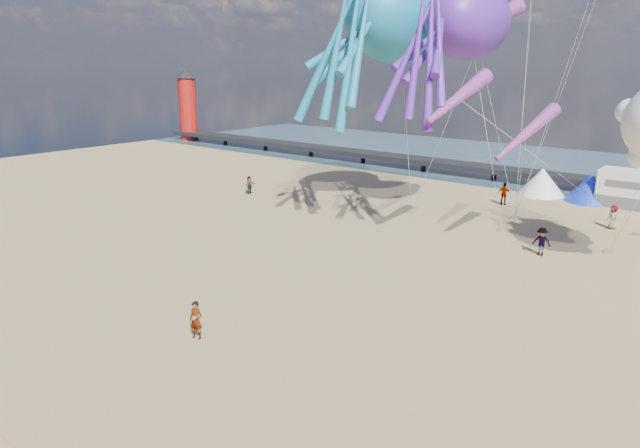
# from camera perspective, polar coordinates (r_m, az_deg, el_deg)

# --- Properties ---
(ground) EXTENTS (120.00, 120.00, 0.00)m
(ground) POSITION_cam_1_polar(r_m,az_deg,el_deg) (20.92, -12.01, -17.44)
(ground) COLOR tan
(ground) RESTS_ON ground
(water) EXTENTS (120.00, 120.00, 0.00)m
(water) POSITION_cam_1_polar(r_m,az_deg,el_deg) (68.02, 26.84, 4.61)
(water) COLOR #314B5E
(water) RESTS_ON ground
(pier) EXTENTS (60.00, 3.00, 0.50)m
(pier) POSITION_cam_1_polar(r_m,az_deg,el_deg) (69.65, 1.62, 7.37)
(pier) COLOR black
(pier) RESTS_ON ground
(lighthouse) EXTENTS (2.60, 2.60, 9.00)m
(lighthouse) POSITION_cam_1_polar(r_m,az_deg,el_deg) (89.03, -13.06, 11.11)
(lighthouse) COLOR #A5140F
(lighthouse) RESTS_ON ground
(tent_white) EXTENTS (4.00, 4.00, 2.40)m
(tent_white) POSITION_cam_1_polar(r_m,az_deg,el_deg) (54.02, 21.30, 3.98)
(tent_white) COLOR white
(tent_white) RESTS_ON ground
(tent_blue) EXTENTS (4.00, 4.00, 2.40)m
(tent_blue) POSITION_cam_1_polar(r_m,az_deg,el_deg) (52.98, 25.39, 3.31)
(tent_blue) COLOR #1933CC
(tent_blue) RESTS_ON ground
(standing_person) EXTENTS (0.70, 0.56, 1.68)m
(standing_person) POSITION_cam_1_polar(r_m,az_deg,el_deg) (25.04, -12.30, -9.38)
(standing_person) COLOR tan
(standing_person) RESTS_ON ground
(beachgoer_0) EXTENTS (0.75, 0.70, 1.73)m
(beachgoer_0) POSITION_cam_1_polar(r_m,az_deg,el_deg) (45.05, 27.28, 0.63)
(beachgoer_0) COLOR #7F6659
(beachgoer_0) RESTS_ON ground
(beachgoer_2) EXTENTS (0.88, 0.71, 1.75)m
(beachgoer_2) POSITION_cam_1_polar(r_m,az_deg,el_deg) (37.04, 21.28, -1.66)
(beachgoer_2) COLOR #7F6659
(beachgoer_2) RESTS_ON ground
(beachgoer_3) EXTENTS (1.25, 0.79, 1.85)m
(beachgoer_3) POSITION_cam_1_polar(r_m,az_deg,el_deg) (49.15, 17.94, 2.87)
(beachgoer_3) COLOR #7F6659
(beachgoer_3) RESTS_ON ground
(beachgoer_4) EXTENTS (0.57, 0.99, 1.58)m
(beachgoer_4) POSITION_cam_1_polar(r_m,az_deg,el_deg) (51.26, -7.04, 3.90)
(beachgoer_4) COLOR #7F6659
(beachgoer_4) RESTS_ON ground
(sandbag_a) EXTENTS (0.50, 0.35, 0.22)m
(sandbag_a) POSITION_cam_1_polar(r_m,az_deg,el_deg) (44.93, 9.16, 1.20)
(sandbag_a) COLOR gray
(sandbag_a) RESTS_ON ground
(sandbag_b) EXTENTS (0.50, 0.35, 0.22)m
(sandbag_b) POSITION_cam_1_polar(r_m,az_deg,el_deg) (41.56, 17.75, -0.58)
(sandbag_b) COLOR gray
(sandbag_b) RESTS_ON ground
(sandbag_c) EXTENTS (0.50, 0.35, 0.22)m
(sandbag_c) POSITION_cam_1_polar(r_m,az_deg,el_deg) (39.43, 26.95, -2.47)
(sandbag_c) COLOR gray
(sandbag_c) RESTS_ON ground
(sandbag_d) EXTENTS (0.50, 0.35, 0.22)m
(sandbag_d) POSITION_cam_1_polar(r_m,az_deg,el_deg) (44.31, 29.21, -0.88)
(sandbag_d) COLOR gray
(sandbag_d) RESTS_ON ground
(sandbag_e) EXTENTS (0.50, 0.35, 0.22)m
(sandbag_e) POSITION_cam_1_polar(r_m,az_deg,el_deg) (45.20, 18.93, 0.62)
(sandbag_e) COLOR gray
(sandbag_e) RESTS_ON ground
(kite_octopus_teal) EXTENTS (8.80, 12.57, 13.22)m
(kite_octopus_teal) POSITION_cam_1_polar(r_m,az_deg,el_deg) (43.82, 7.92, 19.87)
(kite_octopus_teal) COLOR teal
(kite_octopus_purple) EXTENTS (5.37, 10.50, 11.55)m
(kite_octopus_purple) POSITION_cam_1_polar(r_m,az_deg,el_deg) (40.79, 14.60, 19.12)
(kite_octopus_purple) COLOR #53249C
(windsock_left) EXTENTS (2.94, 6.46, 6.42)m
(windsock_left) POSITION_cam_1_polar(r_m,az_deg,el_deg) (40.57, 16.36, 18.80)
(windsock_left) COLOR red
(windsock_mid) EXTENTS (2.11, 5.92, 5.84)m
(windsock_mid) POSITION_cam_1_polar(r_m,az_deg,el_deg) (35.48, 13.65, 12.14)
(windsock_mid) COLOR red
(windsock_right) EXTENTS (2.57, 5.70, 5.69)m
(windsock_right) POSITION_cam_1_polar(r_m,az_deg,el_deg) (36.77, 19.93, 8.52)
(windsock_right) COLOR red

